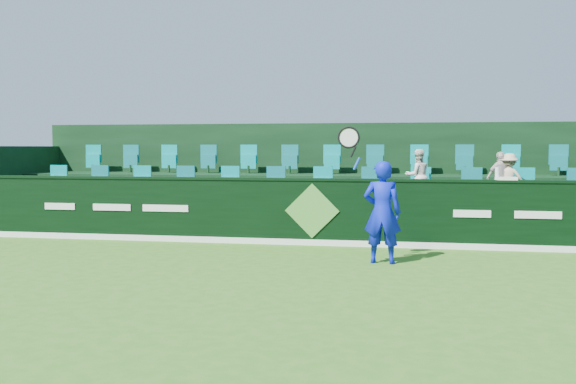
% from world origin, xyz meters
% --- Properties ---
extents(ground, '(60.00, 60.00, 0.00)m').
position_xyz_m(ground, '(0.00, 0.00, 0.00)').
color(ground, '#2F6E1A').
rests_on(ground, ground).
extents(sponsor_hoarding, '(16.00, 0.25, 1.35)m').
position_xyz_m(sponsor_hoarding, '(0.00, 4.00, 0.67)').
color(sponsor_hoarding, black).
rests_on(sponsor_hoarding, ground).
extents(stand_tier_front, '(16.00, 2.00, 0.80)m').
position_xyz_m(stand_tier_front, '(0.00, 5.10, 0.40)').
color(stand_tier_front, black).
rests_on(stand_tier_front, ground).
extents(stand_tier_back, '(16.00, 1.80, 1.30)m').
position_xyz_m(stand_tier_back, '(0.00, 7.00, 0.65)').
color(stand_tier_back, black).
rests_on(stand_tier_back, ground).
extents(stand_rear, '(16.00, 4.10, 2.60)m').
position_xyz_m(stand_rear, '(0.00, 7.44, 1.22)').
color(stand_rear, black).
rests_on(stand_rear, ground).
extents(seat_row_front, '(13.50, 0.50, 0.60)m').
position_xyz_m(seat_row_front, '(0.00, 5.50, 1.10)').
color(seat_row_front, '#048F8F').
rests_on(seat_row_front, stand_tier_front).
extents(seat_row_back, '(13.50, 0.50, 0.60)m').
position_xyz_m(seat_row_back, '(0.00, 7.30, 1.60)').
color(seat_row_back, '#048F8F').
rests_on(seat_row_back, stand_tier_back).
extents(tennis_player, '(1.15, 0.47, 2.39)m').
position_xyz_m(tennis_player, '(1.44, 2.16, 0.89)').
color(tennis_player, '#0B1AC2').
rests_on(tennis_player, ground).
extents(spectator_left, '(0.67, 0.60, 1.14)m').
position_xyz_m(spectator_left, '(2.09, 5.12, 1.37)').
color(spectator_left, white).
rests_on(spectator_left, stand_tier_front).
extents(spectator_middle, '(0.69, 0.50, 1.08)m').
position_xyz_m(spectator_middle, '(3.78, 5.12, 1.34)').
color(spectator_middle, beige).
rests_on(spectator_middle, stand_tier_front).
extents(spectator_right, '(0.74, 0.52, 1.05)m').
position_xyz_m(spectator_right, '(3.95, 5.12, 1.32)').
color(spectator_right, beige).
rests_on(spectator_right, stand_tier_front).
extents(towel, '(0.37, 0.24, 0.06)m').
position_xyz_m(towel, '(3.74, 4.00, 1.38)').
color(towel, white).
rests_on(towel, sponsor_hoarding).
extents(drinks_bottle, '(0.08, 0.08, 0.24)m').
position_xyz_m(drinks_bottle, '(3.56, 4.00, 1.47)').
color(drinks_bottle, white).
rests_on(drinks_bottle, sponsor_hoarding).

